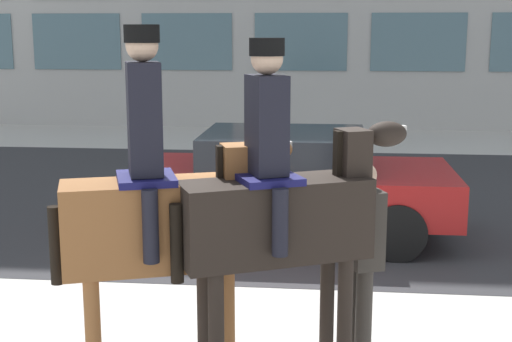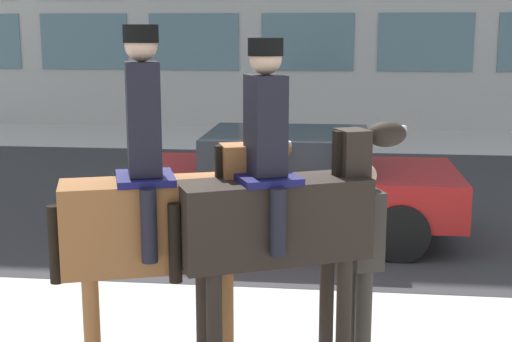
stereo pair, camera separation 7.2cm
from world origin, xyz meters
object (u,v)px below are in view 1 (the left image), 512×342
Objects in this scene: mounted_horse_lead at (160,213)px; pedestrian_bystander at (360,250)px; street_car_near_lane at (290,181)px; mounted_horse_companion at (280,211)px.

mounted_horse_lead reaches higher than pedestrian_bystander.
street_car_near_lane is at bearing -99.10° from pedestrian_bystander.
pedestrian_bystander is 3.73m from street_car_near_lane.
pedestrian_bystander is 0.41× the size of street_car_near_lane.
street_car_near_lane is at bearing 67.39° from mounted_horse_companion.
mounted_horse_lead is at bearing -99.46° from street_car_near_lane.
mounted_horse_lead reaches higher than mounted_horse_companion.
pedestrian_bystander is at bearing 1.22° from mounted_horse_lead.
mounted_horse_companion is at bearing 15.61° from pedestrian_bystander.
mounted_horse_companion is 4.13m from street_car_near_lane.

